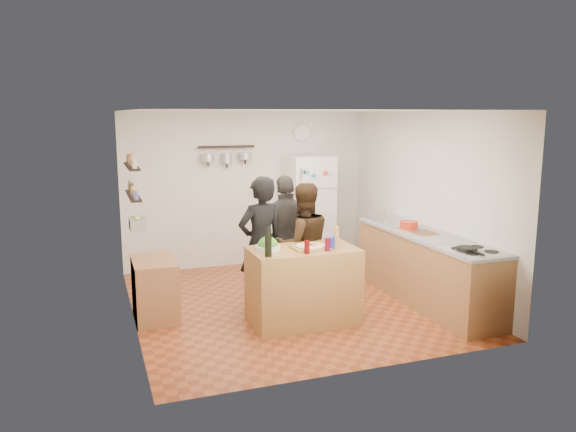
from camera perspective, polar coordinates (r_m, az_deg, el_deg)
name	(u,v)px	position (r m, az deg, el deg)	size (l,w,h in m)	color
room_shell	(281,205)	(7.55, -0.73, 1.12)	(4.20, 4.20, 4.20)	brown
prep_island	(303,286)	(6.70, 1.55, -7.10)	(1.25, 0.72, 0.91)	#A8753D
pizza_board	(310,247)	(6.58, 2.28, -3.21)	(0.42, 0.34, 0.02)	olive
pizza	(310,246)	(6.58, 2.29, -3.05)	(0.34, 0.34, 0.02)	#CDB387
salad_bowl	(268,248)	(6.48, -2.06, -3.25)	(0.29, 0.29, 0.06)	silver
wine_bottle	(268,246)	(6.18, -2.02, -3.06)	(0.08, 0.08, 0.24)	black
wine_glass_near	(307,247)	(6.32, 1.94, -3.16)	(0.06, 0.06, 0.15)	#520709
wine_glass_far	(328,244)	(6.46, 4.04, -2.88)	(0.06, 0.06, 0.15)	#550719
pepper_mill	(337,237)	(6.77, 4.98, -2.18)	(0.06, 0.06, 0.18)	#AE8249
salt_canister	(331,243)	(6.56, 4.40, -2.73)	(0.09, 0.09, 0.14)	navy
person_left	(261,244)	(7.02, -2.77, -2.88)	(0.62, 0.41, 1.71)	black
person_center	(303,246)	(7.17, 1.52, -3.02)	(0.78, 0.61, 1.61)	black
person_back	(287,236)	(7.59, -0.14, -2.08)	(0.97, 0.40, 1.66)	#2D2B28
counter_run	(426,269)	(7.64, 13.83, -5.23)	(0.63, 2.63, 0.90)	#9E7042
stove_top	(474,251)	(6.78, 18.41, -3.42)	(0.60, 0.62, 0.02)	white
skillet	(467,249)	(6.72, 17.73, -3.22)	(0.24, 0.24, 0.05)	black
sink	(394,223)	(8.24, 10.74, -0.66)	(0.50, 0.80, 0.03)	silver
cutting_board	(424,233)	(7.60, 13.66, -1.74)	(0.30, 0.40, 0.02)	brown
red_bowl	(409,225)	(7.81, 12.17, -0.90)	(0.24, 0.24, 0.10)	red
fridge	(309,210)	(9.20, 2.13, 0.57)	(0.70, 0.68, 1.80)	white
wall_clock	(302,133)	(9.38, 1.42, 8.45)	(0.30, 0.30, 0.03)	silver
spice_shelf_lower	(133,196)	(6.95, -15.46, 2.02)	(0.12, 1.00, 0.03)	black
spice_shelf_upper	(132,166)	(6.91, -15.60, 4.89)	(0.12, 1.00, 0.03)	black
produce_basket	(137,224)	(7.01, -15.08, -0.80)	(0.18, 0.35, 0.14)	silver
side_table	(155,289)	(7.06, -13.36, -7.22)	(0.50, 0.80, 0.73)	olive
pot_rack	(226,147)	(8.92, -6.27, 7.00)	(0.90, 0.04, 0.04)	black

